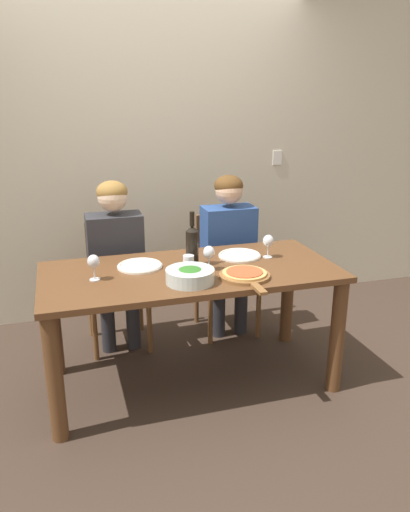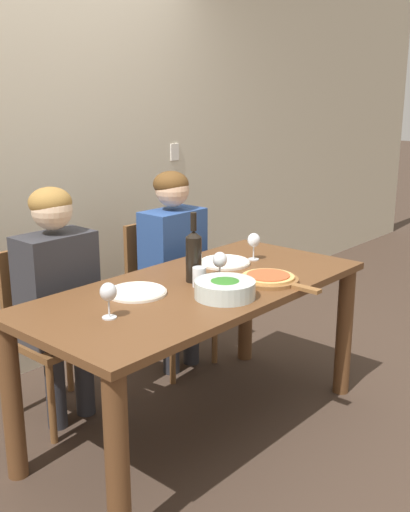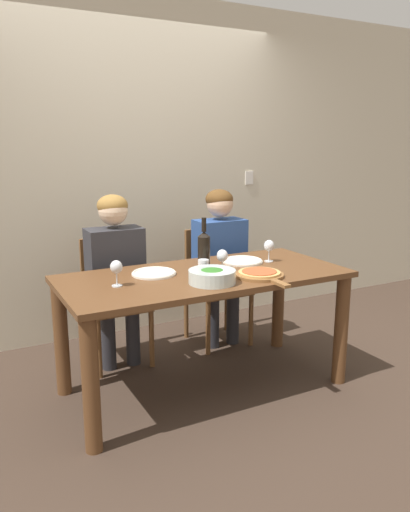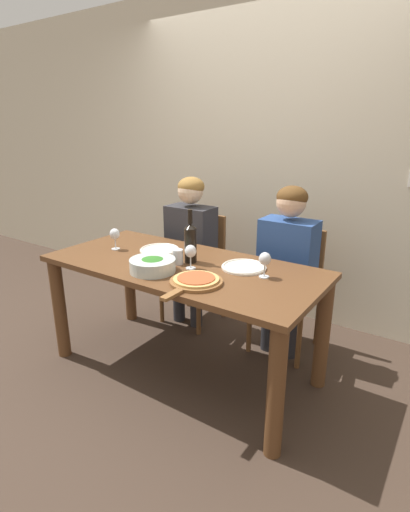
% 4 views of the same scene
% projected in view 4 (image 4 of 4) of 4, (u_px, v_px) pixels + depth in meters
% --- Properties ---
extents(ground_plane, '(40.00, 40.00, 0.00)m').
position_uv_depth(ground_plane, '(184.00, 368.00, 2.77)').
color(ground_plane, '#3D2D23').
extents(back_wall, '(10.00, 0.06, 2.70)m').
position_uv_depth(back_wall, '(271.00, 157.00, 3.32)').
color(back_wall, beige).
rests_on(back_wall, ground).
extents(dining_table, '(1.78, 0.81, 0.77)m').
position_uv_depth(dining_table, '(182.00, 284.00, 2.57)').
color(dining_table, brown).
rests_on(dining_table, ground).
extents(chair_left, '(0.42, 0.42, 0.89)m').
position_uv_depth(chair_left, '(198.00, 264.00, 3.37)').
color(chair_left, brown).
rests_on(chair_left, ground).
extents(chair_right, '(0.42, 0.42, 0.89)m').
position_uv_depth(chair_right, '(290.00, 285.00, 2.93)').
color(chair_right, brown).
rests_on(chair_right, ground).
extents(person_woman, '(0.47, 0.51, 1.22)m').
position_uv_depth(person_woman, '(190.00, 238.00, 3.21)').
color(person_woman, '#28282D').
rests_on(person_woman, ground).
extents(person_man, '(0.47, 0.51, 1.22)m').
position_uv_depth(person_man, '(287.00, 256.00, 2.76)').
color(person_man, '#28282D').
rests_on(person_man, ground).
extents(wine_bottle, '(0.08, 0.08, 0.34)m').
position_uv_depth(wine_bottle, '(190.00, 242.00, 2.51)').
color(wine_bottle, black).
rests_on(wine_bottle, dining_table).
extents(broccoli_bowl, '(0.28, 0.28, 0.09)m').
position_uv_depth(broccoli_bowl, '(153.00, 265.00, 2.38)').
color(broccoli_bowl, silver).
rests_on(broccoli_bowl, dining_table).
extents(dinner_plate_left, '(0.27, 0.27, 0.02)m').
position_uv_depth(dinner_plate_left, '(160.00, 250.00, 2.77)').
color(dinner_plate_left, silver).
rests_on(dinner_plate_left, dining_table).
extents(dinner_plate_right, '(0.27, 0.27, 0.02)m').
position_uv_depth(dinner_plate_right, '(244.00, 267.00, 2.44)').
color(dinner_plate_right, silver).
rests_on(dinner_plate_right, dining_table).
extents(pizza_on_board, '(0.30, 0.44, 0.04)m').
position_uv_depth(pizza_on_board, '(195.00, 281.00, 2.20)').
color(pizza_on_board, brown).
rests_on(pizza_on_board, dining_table).
extents(wine_glass_left, '(0.07, 0.07, 0.15)m').
position_uv_depth(wine_glass_left, '(115.00, 235.00, 2.78)').
color(wine_glass_left, silver).
rests_on(wine_glass_left, dining_table).
extents(wine_glass_right, '(0.07, 0.07, 0.15)m').
position_uv_depth(wine_glass_right, '(265.00, 260.00, 2.27)').
color(wine_glass_right, silver).
rests_on(wine_glass_right, dining_table).
extents(wine_glass_centre, '(0.07, 0.07, 0.15)m').
position_uv_depth(wine_glass_centre, '(191.00, 252.00, 2.40)').
color(wine_glass_centre, silver).
rests_on(wine_glass_centre, dining_table).
extents(water_tumbler, '(0.07, 0.07, 0.09)m').
position_uv_depth(water_tumbler, '(178.00, 257.00, 2.50)').
color(water_tumbler, silver).
rests_on(water_tumbler, dining_table).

